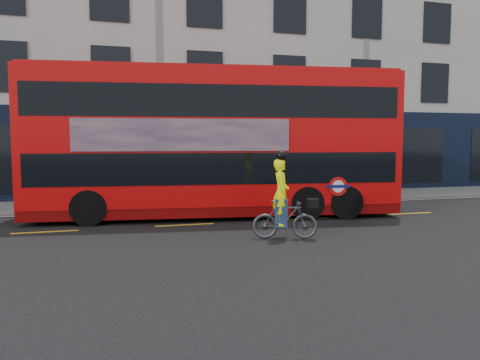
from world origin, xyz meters
name	(u,v)px	position (x,y,z in m)	size (l,w,h in m)	color
ground	(194,234)	(0.00, 0.00, 0.00)	(120.00, 120.00, 0.00)	black
pavement	(165,202)	(0.00, 6.50, 0.06)	(60.00, 3.00, 0.12)	slate
kerb	(170,207)	(0.00, 5.00, 0.07)	(60.00, 0.12, 0.13)	gray
building_terrace	(148,47)	(0.00, 12.94, 7.49)	(50.00, 10.07, 15.00)	beige
road_edge_line	(171,210)	(0.00, 4.70, 0.00)	(58.00, 0.10, 0.01)	silver
lane_dashes	(185,225)	(0.00, 1.50, 0.00)	(58.00, 0.12, 0.01)	gold
bus	(216,142)	(1.32, 2.88, 2.53)	(12.46, 4.30, 4.93)	red
cyclist	(284,209)	(2.19, -1.20, 0.79)	(1.79, 0.97, 2.34)	#444649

